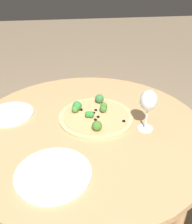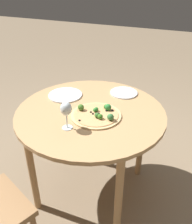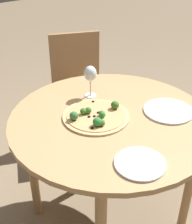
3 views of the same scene
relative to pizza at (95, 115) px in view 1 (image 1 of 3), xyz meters
name	(u,v)px [view 1 (image 1 of 3)]	position (x,y,z in m)	size (l,w,h in m)	color
dining_table	(88,143)	(-0.04, -0.06, -0.10)	(1.02, 1.02, 0.75)	tan
pizza	(95,115)	(0.00, 0.00, 0.00)	(0.33, 0.33, 0.06)	tan
wine_glass	(148,102)	(0.20, -0.12, 0.12)	(0.07, 0.07, 0.18)	silver
plate_near	(53,174)	(-0.18, -0.33, -0.01)	(0.25, 0.25, 0.01)	silver
plate_far	(10,114)	(-0.38, 0.07, -0.01)	(0.21, 0.21, 0.01)	silver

